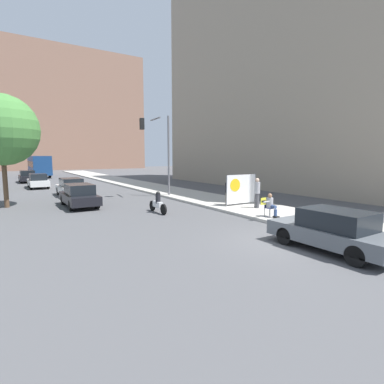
# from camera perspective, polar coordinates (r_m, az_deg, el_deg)

# --- Properties ---
(ground_plane) EXTENTS (160.00, 160.00, 0.00)m
(ground_plane) POSITION_cam_1_polar(r_m,az_deg,el_deg) (11.88, 17.52, -9.21)
(ground_plane) COLOR #4F4F51
(sidewalk_curb) EXTENTS (4.14, 90.00, 0.15)m
(sidewalk_curb) POSITION_cam_1_polar(r_m,az_deg,el_deg) (25.83, -2.74, -0.16)
(sidewalk_curb) COLOR #B7B2A8
(sidewalk_curb) RESTS_ON ground_plane
(building_backdrop_far) EXTENTS (52.00, 12.00, 28.76)m
(building_backdrop_far) POSITION_cam_1_polar(r_m,az_deg,el_deg) (82.84, -28.19, 13.78)
(building_backdrop_far) COLOR #936B56
(building_backdrop_far) RESTS_ON ground_plane
(building_backdrop_right) EXTENTS (10.00, 32.00, 25.96)m
(building_backdrop_right) POSITION_cam_1_polar(r_m,az_deg,el_deg) (34.96, 18.03, 22.73)
(building_backdrop_right) COLOR gray
(building_backdrop_right) RESTS_ON ground_plane
(seated_protester) EXTENTS (0.91, 0.77, 1.19)m
(seated_protester) POSITION_cam_1_polar(r_m,az_deg,el_deg) (15.64, 14.74, -2.33)
(seated_protester) COLOR #474C56
(seated_protester) RESTS_ON sidewalk_curb
(jogger_on_sidewalk) EXTENTS (0.34, 0.34, 1.78)m
(jogger_on_sidewalk) POSITION_cam_1_polar(r_m,az_deg,el_deg) (18.17, 12.28, -0.12)
(jogger_on_sidewalk) COLOR #424247
(jogger_on_sidewalk) RESTS_ON sidewalk_curb
(pedestrian_behind) EXTENTS (0.34, 0.34, 1.61)m
(pedestrian_behind) POSITION_cam_1_polar(r_m,az_deg,el_deg) (19.04, 6.84, -0.01)
(pedestrian_behind) COLOR #756651
(pedestrian_behind) RESTS_ON sidewalk_curb
(protest_banner) EXTENTS (2.43, 0.06, 1.92)m
(protest_banner) POSITION_cam_1_polar(r_m,az_deg,el_deg) (19.13, 9.33, 0.58)
(protest_banner) COLOR slate
(protest_banner) RESTS_ON sidewalk_curb
(traffic_light_pole) EXTENTS (2.35, 2.12, 6.20)m
(traffic_light_pole) POSITION_cam_1_polar(r_m,az_deg,el_deg) (23.61, -6.22, 9.30)
(traffic_light_pole) COLOR slate
(traffic_light_pole) RESTS_ON sidewalk_curb
(parked_car_curbside) EXTENTS (1.77, 4.22, 1.43)m
(parked_car_curbside) POSITION_cam_1_polar(r_m,az_deg,el_deg) (11.31, 25.25, -6.62)
(parked_car_curbside) COLOR #565B60
(parked_car_curbside) RESTS_ON ground_plane
(car_on_road_nearest) EXTENTS (1.74, 4.42, 1.46)m
(car_on_road_nearest) POSITION_cam_1_polar(r_m,az_deg,el_deg) (20.44, -20.67, -0.61)
(car_on_road_nearest) COLOR black
(car_on_road_nearest) RESTS_ON ground_plane
(car_on_road_midblock) EXTENTS (1.75, 4.38, 1.46)m
(car_on_road_midblock) POSITION_cam_1_polar(r_m,az_deg,el_deg) (26.21, -22.04, 0.88)
(car_on_road_midblock) COLOR white
(car_on_road_midblock) RESTS_ON ground_plane
(car_on_road_distant) EXTENTS (1.72, 4.54, 1.47)m
(car_on_road_distant) POSITION_cam_1_polar(r_m,az_deg,el_deg) (34.32, -27.27, 1.91)
(car_on_road_distant) COLOR white
(car_on_road_distant) RESTS_ON ground_plane
(car_on_road_far_lane) EXTENTS (1.79, 4.61, 1.49)m
(car_on_road_far_lane) POSITION_cam_1_polar(r_m,az_deg,el_deg) (42.31, -28.87, 2.63)
(car_on_road_far_lane) COLOR black
(car_on_road_far_lane) RESTS_ON ground_plane
(city_bus_on_road) EXTENTS (2.47, 10.81, 3.26)m
(city_bus_on_road) POSITION_cam_1_polar(r_m,az_deg,el_deg) (53.02, -27.13, 4.63)
(city_bus_on_road) COLOR navy
(city_bus_on_road) RESTS_ON ground_plane
(motorcycle_on_road) EXTENTS (0.28, 2.07, 1.24)m
(motorcycle_on_road) POSITION_cam_1_polar(r_m,az_deg,el_deg) (17.21, -6.53, -2.18)
(motorcycle_on_road) COLOR white
(motorcycle_on_road) RESTS_ON ground_plane
(street_tree_near_curb) EXTENTS (4.37, 4.37, 7.01)m
(street_tree_near_curb) POSITION_cam_1_polar(r_m,az_deg,el_deg) (22.05, -32.55, 9.92)
(street_tree_near_curb) COLOR brown
(street_tree_near_curb) RESTS_ON ground_plane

